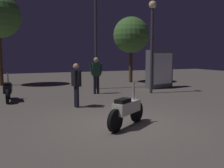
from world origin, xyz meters
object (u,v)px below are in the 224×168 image
(motorcycle_black_parked_left, at_px, (8,90))
(kiosk_billboard, at_px, (160,69))
(streetlamp_near, at_px, (96,27))
(person_rider_beside, at_px, (96,72))
(streetlamp_far, at_px, (152,34))
(motorcycle_white_foreground, at_px, (127,110))
(person_bystander_far, at_px, (76,82))

(motorcycle_black_parked_left, distance_m, kiosk_billboard, 7.87)
(streetlamp_near, bearing_deg, motorcycle_black_parked_left, -155.07)
(person_rider_beside, height_order, streetlamp_far, streetlamp_far)
(motorcycle_black_parked_left, height_order, streetlamp_far, streetlamp_far)
(person_rider_beside, distance_m, streetlamp_far, 3.18)
(person_rider_beside, xyz_separation_m, streetlamp_near, (0.55, 1.65, 2.29))
(streetlamp_far, distance_m, kiosk_billboard, 2.66)
(motorcycle_white_foreground, distance_m, kiosk_billboard, 7.81)
(streetlamp_far, xyz_separation_m, kiosk_billboard, (1.41, 1.43, -1.76))
(motorcycle_white_foreground, distance_m, streetlamp_near, 7.78)
(person_rider_beside, xyz_separation_m, person_bystander_far, (-1.62, -2.59, -0.12))
(motorcycle_black_parked_left, distance_m, person_rider_beside, 3.93)
(kiosk_billboard, bearing_deg, motorcycle_black_parked_left, -3.36)
(streetlamp_near, height_order, streetlamp_far, streetlamp_near)
(person_bystander_far, height_order, streetlamp_near, streetlamp_near)
(motorcycle_black_parked_left, relative_size, kiosk_billboard, 0.79)
(streetlamp_near, relative_size, streetlamp_far, 1.21)
(person_rider_beside, height_order, person_bystander_far, person_rider_beside)
(motorcycle_white_foreground, xyz_separation_m, kiosk_billboard, (4.93, 6.02, 0.61))
(motorcycle_white_foreground, xyz_separation_m, person_rider_beside, (1.01, 5.40, 0.60))
(person_bystander_far, xyz_separation_m, streetlamp_far, (4.13, 1.78, 1.89))
(person_rider_beside, bearing_deg, streetlamp_near, -9.03)
(motorcycle_black_parked_left, xyz_separation_m, streetlamp_near, (4.42, 2.05, 2.88))
(kiosk_billboard, bearing_deg, streetlamp_far, 34.64)
(streetlamp_near, distance_m, kiosk_billboard, 4.19)
(kiosk_billboard, bearing_deg, person_rider_beside, -1.86)
(motorcycle_black_parked_left, distance_m, streetlamp_far, 6.82)
(streetlamp_far, bearing_deg, streetlamp_near, 128.53)
(streetlamp_far, bearing_deg, person_bystander_far, -156.65)
(person_bystander_far, bearing_deg, motorcycle_white_foreground, 94.97)
(person_bystander_far, height_order, streetlamp_far, streetlamp_far)
(person_bystander_far, xyz_separation_m, streetlamp_near, (2.17, 4.24, 2.41))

